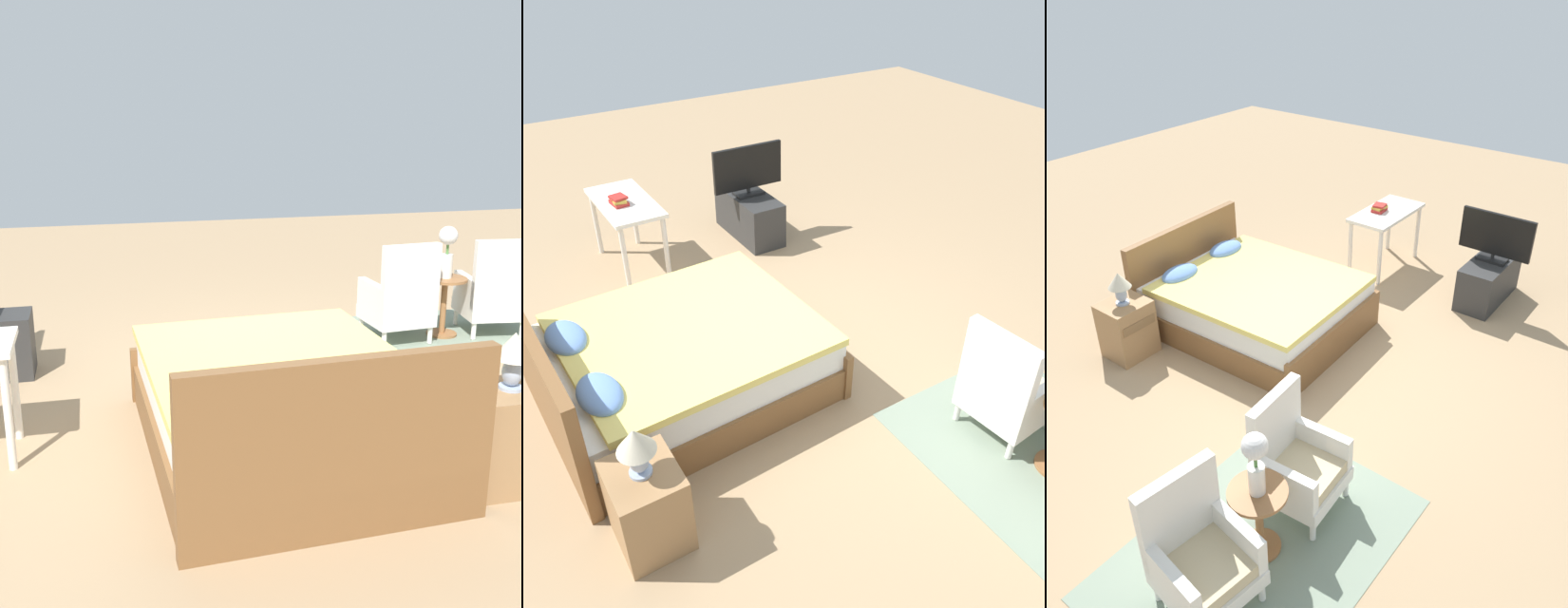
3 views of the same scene
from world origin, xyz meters
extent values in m
plane|color=#A38460|center=(0.00, 0.00, 0.00)|extent=(16.00, 16.00, 0.00)
cube|color=gray|center=(-1.88, -0.90, 0.00)|extent=(2.10, 1.50, 0.01)
cube|color=brown|center=(0.18, 0.94, 0.14)|extent=(1.69, 2.13, 0.28)
cube|color=white|center=(0.18, 0.94, 0.40)|extent=(1.62, 2.05, 0.24)
cube|color=#EAD66B|center=(0.19, 0.86, 0.55)|extent=(1.66, 1.88, 0.06)
cube|color=brown|center=(0.14, 1.94, 0.48)|extent=(1.63, 0.15, 0.96)
cube|color=brown|center=(0.22, -0.06, 0.20)|extent=(1.63, 0.13, 0.40)
ellipsoid|color=#668ED1|center=(-0.21, 1.65, 0.59)|extent=(0.45, 0.30, 0.14)
ellipsoid|color=#668ED1|center=(0.51, 1.68, 0.59)|extent=(0.45, 0.30, 0.14)
cylinder|color=white|center=(-2.16, -1.16, 0.09)|extent=(0.04, 0.04, 0.16)
cylinder|color=white|center=(-2.55, -0.64, 0.09)|extent=(0.04, 0.04, 0.16)
cylinder|color=white|center=(-2.10, -0.70, 0.09)|extent=(0.04, 0.04, 0.16)
cube|color=white|center=(-2.36, -0.90, 0.23)|extent=(0.61, 0.61, 0.12)
cube|color=#C6B289|center=(-2.36, -0.90, 0.34)|extent=(0.56, 0.56, 0.10)
cube|color=white|center=(-2.32, -0.67, 0.61)|extent=(0.55, 0.16, 0.64)
cube|color=white|center=(-2.59, -0.86, 0.42)|extent=(0.14, 0.52, 0.26)
cube|color=white|center=(-2.12, -0.93, 0.42)|extent=(0.14, 0.52, 0.26)
cylinder|color=white|center=(-1.62, -1.14, 0.09)|extent=(0.04, 0.04, 0.16)
cylinder|color=white|center=(-1.16, -1.11, 0.09)|extent=(0.04, 0.04, 0.16)
cylinder|color=white|center=(-1.65, -0.69, 0.09)|extent=(0.04, 0.04, 0.16)
cylinder|color=white|center=(-1.19, -0.65, 0.09)|extent=(0.04, 0.04, 0.16)
cube|color=white|center=(-1.40, -0.90, 0.23)|extent=(0.58, 0.58, 0.12)
cube|color=#C6B289|center=(-1.40, -0.90, 0.34)|extent=(0.54, 0.54, 0.10)
cube|color=white|center=(-1.42, -0.67, 0.61)|extent=(0.54, 0.12, 0.64)
cube|color=white|center=(-1.64, -0.92, 0.42)|extent=(0.11, 0.52, 0.26)
cube|color=white|center=(-1.17, -0.88, 0.42)|extent=(0.11, 0.52, 0.26)
cylinder|color=#936038|center=(-1.88, -0.90, 0.01)|extent=(0.28, 0.28, 0.03)
cylinder|color=#936038|center=(-1.88, -0.90, 0.28)|extent=(0.06, 0.06, 0.50)
cylinder|color=#936038|center=(-1.88, -0.90, 0.54)|extent=(0.40, 0.40, 0.02)
cylinder|color=silver|center=(-1.88, -0.90, 0.66)|extent=(0.11, 0.11, 0.22)
cylinder|color=#477538|center=(-1.88, -0.90, 0.82)|extent=(0.02, 0.02, 0.10)
sphere|color=silver|center=(-1.88, -0.90, 0.95)|extent=(0.17, 0.17, 0.17)
cube|color=#997047|center=(-0.95, 1.65, 0.29)|extent=(0.44, 0.40, 0.58)
cube|color=brown|center=(-0.95, 1.44, 0.41)|extent=(0.37, 0.01, 0.09)
cylinder|color=#9EADC6|center=(-0.95, 1.65, 0.59)|extent=(0.13, 0.13, 0.02)
ellipsoid|color=#9EADC6|center=(-0.95, 1.65, 0.68)|extent=(0.11, 0.11, 0.16)
cone|color=beige|center=(-0.95, 1.65, 0.84)|extent=(0.22, 0.22, 0.15)
cube|color=#2D2D2D|center=(2.25, -0.78, 0.25)|extent=(0.96, 0.40, 0.50)
cube|color=black|center=(2.25, -0.78, 0.52)|extent=(0.20, 0.32, 0.03)
cylinder|color=black|center=(2.25, -0.78, 0.56)|extent=(0.04, 0.04, 0.05)
cube|color=black|center=(2.25, -0.78, 0.82)|extent=(0.06, 0.82, 0.47)
cube|color=black|center=(2.27, -0.78, 0.82)|extent=(0.02, 0.76, 0.43)
cylinder|color=silver|center=(1.79, 0.40, 0.35)|extent=(0.05, 0.05, 0.71)
cylinder|color=silver|center=(2.73, 0.40, 0.35)|extent=(0.05, 0.05, 0.71)
cylinder|color=silver|center=(1.79, 0.82, 0.35)|extent=(0.05, 0.05, 0.71)
cylinder|color=silver|center=(2.73, 0.82, 0.35)|extent=(0.05, 0.05, 0.71)
cube|color=silver|center=(2.26, 0.61, 0.73)|extent=(1.04, 0.52, 0.04)
cube|color=#AD2823|center=(2.20, 0.69, 0.76)|extent=(0.21, 0.16, 0.04)
cube|color=#B79333|center=(2.20, 0.69, 0.80)|extent=(0.20, 0.14, 0.03)
cube|color=#AD2823|center=(2.20, 0.69, 0.82)|extent=(0.18, 0.17, 0.02)
camera|label=1|loc=(1.24, 4.87, 2.11)|focal=42.00mm
camera|label=2|loc=(-3.24, 2.12, 3.20)|focal=35.00mm
camera|label=3|loc=(-3.77, -2.73, 3.52)|focal=35.00mm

